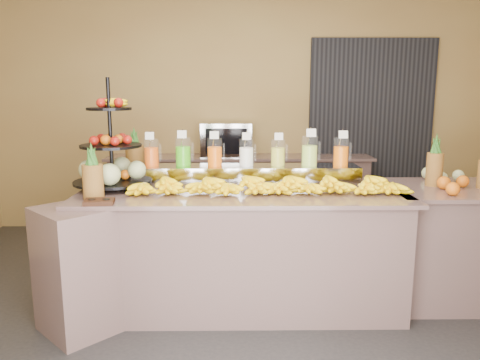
{
  "coord_description": "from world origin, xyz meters",
  "views": [
    {
      "loc": [
        -0.06,
        -3.23,
        1.69
      ],
      "look_at": [
        -0.02,
        0.3,
        1.01
      ],
      "focal_mm": 35.0,
      "sensor_mm": 36.0,
      "label": 1
    }
  ],
  "objects_px": {
    "banana_heap": "(268,183)",
    "right_fruit_pile": "(464,179)",
    "condiment_caddy": "(99,202)",
    "oven_warmer": "(227,139)",
    "fruit_stand": "(117,160)",
    "pitcher_tray": "(246,175)"
  },
  "relations": [
    {
      "from": "banana_heap",
      "to": "right_fruit_pile",
      "type": "height_order",
      "value": "right_fruit_pile"
    },
    {
      "from": "condiment_caddy",
      "to": "right_fruit_pile",
      "type": "bearing_deg",
      "value": 8.9
    },
    {
      "from": "banana_heap",
      "to": "oven_warmer",
      "type": "xyz_separation_m",
      "value": [
        -0.34,
        2.03,
        0.12
      ]
    },
    {
      "from": "oven_warmer",
      "to": "fruit_stand",
      "type": "bearing_deg",
      "value": -113.63
    },
    {
      "from": "banana_heap",
      "to": "oven_warmer",
      "type": "relative_size",
      "value": 3.64
    },
    {
      "from": "pitcher_tray",
      "to": "fruit_stand",
      "type": "height_order",
      "value": "fruit_stand"
    },
    {
      "from": "banana_heap",
      "to": "oven_warmer",
      "type": "distance_m",
      "value": 2.07
    },
    {
      "from": "oven_warmer",
      "to": "right_fruit_pile",
      "type": "bearing_deg",
      "value": -45.09
    },
    {
      "from": "fruit_stand",
      "to": "condiment_caddy",
      "type": "bearing_deg",
      "value": -102.16
    },
    {
      "from": "fruit_stand",
      "to": "right_fruit_pile",
      "type": "relative_size",
      "value": 1.7
    },
    {
      "from": "pitcher_tray",
      "to": "condiment_caddy",
      "type": "relative_size",
      "value": 9.41
    },
    {
      "from": "right_fruit_pile",
      "to": "fruit_stand",
      "type": "bearing_deg",
      "value": 177.4
    },
    {
      "from": "pitcher_tray",
      "to": "banana_heap",
      "type": "xyz_separation_m",
      "value": [
        0.15,
        -0.36,
        0.0
      ]
    },
    {
      "from": "right_fruit_pile",
      "to": "oven_warmer",
      "type": "distance_m",
      "value": 2.7
    },
    {
      "from": "fruit_stand",
      "to": "banana_heap",
      "type": "bearing_deg",
      "value": -22.74
    },
    {
      "from": "pitcher_tray",
      "to": "oven_warmer",
      "type": "bearing_deg",
      "value": 96.5
    },
    {
      "from": "pitcher_tray",
      "to": "right_fruit_pile",
      "type": "height_order",
      "value": "right_fruit_pile"
    },
    {
      "from": "condiment_caddy",
      "to": "right_fruit_pile",
      "type": "relative_size",
      "value": 0.39
    },
    {
      "from": "fruit_stand",
      "to": "oven_warmer",
      "type": "distance_m",
      "value": 2.01
    },
    {
      "from": "pitcher_tray",
      "to": "banana_heap",
      "type": "relative_size",
      "value": 0.87
    },
    {
      "from": "condiment_caddy",
      "to": "pitcher_tray",
      "type": "bearing_deg",
      "value": 34.32
    },
    {
      "from": "banana_heap",
      "to": "condiment_caddy",
      "type": "relative_size",
      "value": 10.86
    }
  ]
}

